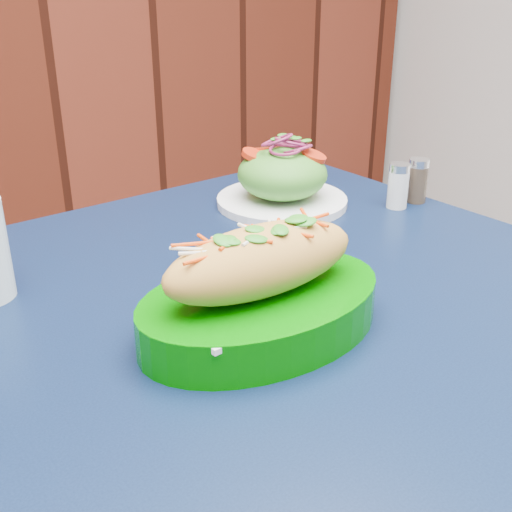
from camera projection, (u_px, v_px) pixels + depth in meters
cafe_table at (278, 349)px, 0.80m from camera, size 0.83×0.83×0.75m
banh_mi_basket at (261, 291)px, 0.65m from camera, size 0.28×0.19×0.13m
salad_plate at (282, 179)px, 1.01m from camera, size 0.21×0.21×0.11m
salt_shaker at (398, 186)px, 1.00m from camera, size 0.03×0.03×0.07m
pepper_shaker at (417, 181)px, 1.03m from camera, size 0.03×0.03×0.07m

